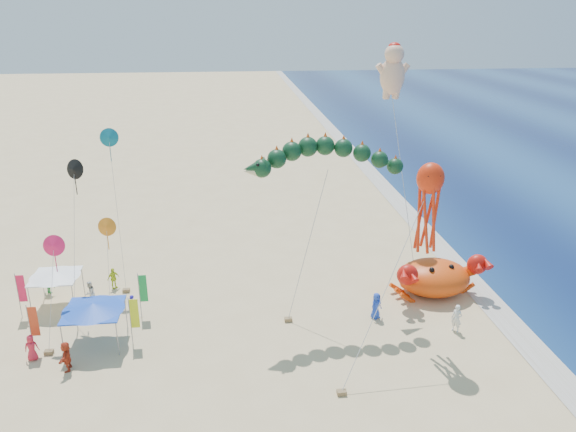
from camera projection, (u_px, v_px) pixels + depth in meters
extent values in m
plane|color=#D1B784|center=(321.00, 317.00, 37.12)|extent=(320.00, 320.00, 0.00)
plane|color=silver|center=(494.00, 307.00, 38.34)|extent=(320.00, 320.00, 0.00)
ellipsoid|color=#E3440B|center=(434.00, 277.00, 39.93)|extent=(5.88, 5.17, 2.46)
sphere|color=#B6130B|center=(401.00, 272.00, 38.31)|extent=(1.46, 1.46, 1.46)
sphere|color=black|center=(429.00, 269.00, 38.67)|extent=(0.38, 0.38, 0.38)
sphere|color=#B6130B|center=(479.00, 268.00, 38.87)|extent=(1.46, 1.46, 1.46)
sphere|color=black|center=(450.00, 268.00, 38.83)|extent=(0.38, 0.38, 0.38)
cone|color=black|center=(251.00, 163.00, 34.25)|extent=(1.42, 1.05, 1.16)
cylinder|color=#B2B2B2|center=(308.00, 246.00, 35.77)|extent=(2.71, 1.53, 9.64)
cube|color=olive|center=(288.00, 319.00, 36.61)|extent=(0.50, 0.35, 0.25)
ellipsoid|color=#FABE99|center=(392.00, 76.00, 42.25)|extent=(1.89, 1.56, 2.78)
sphere|color=#FABE99|center=(394.00, 54.00, 41.53)|extent=(1.45, 1.45, 1.45)
ellipsoid|color=red|center=(395.00, 47.00, 41.43)|extent=(0.94, 0.94, 0.66)
cylinder|color=#B2B2B2|center=(404.00, 185.00, 42.16)|extent=(1.05, 6.02, 13.19)
cube|color=olive|center=(416.00, 282.00, 41.71)|extent=(0.50, 0.35, 0.25)
ellipsoid|color=red|center=(430.00, 178.00, 31.73)|extent=(1.59, 1.43, 1.83)
cylinder|color=#B2B2B2|center=(387.00, 286.00, 30.76)|extent=(5.90, 5.38, 9.51)
cube|color=olive|center=(342.00, 393.00, 29.61)|extent=(0.50, 0.35, 0.25)
cylinder|color=gray|center=(63.00, 342.00, 32.36)|extent=(0.06, 0.06, 2.20)
cylinder|color=gray|center=(117.00, 339.00, 32.68)|extent=(0.06, 0.06, 2.20)
cylinder|color=gray|center=(76.00, 315.00, 35.25)|extent=(0.06, 0.06, 2.20)
cylinder|color=gray|center=(126.00, 312.00, 35.56)|extent=(0.06, 0.06, 2.20)
cube|color=blue|center=(94.00, 310.00, 33.57)|extent=(3.33, 3.33, 0.08)
cone|color=blue|center=(93.00, 306.00, 33.49)|extent=(3.66, 3.66, 0.45)
cylinder|color=gray|center=(30.00, 302.00, 36.76)|extent=(0.06, 0.06, 2.20)
cylinder|color=gray|center=(73.00, 300.00, 37.04)|extent=(0.06, 0.06, 2.20)
cylinder|color=gray|center=(43.00, 283.00, 39.34)|extent=(0.06, 0.06, 2.20)
cylinder|color=gray|center=(83.00, 281.00, 39.62)|extent=(0.06, 0.06, 2.20)
cube|color=white|center=(55.00, 276.00, 37.80)|extent=(3.00, 3.00, 0.08)
cone|color=white|center=(55.00, 273.00, 37.71)|extent=(3.30, 3.30, 0.45)
cylinder|color=gray|center=(131.00, 321.00, 33.59)|extent=(0.05, 0.05, 3.20)
cube|color=yellow|center=(135.00, 314.00, 33.44)|extent=(0.50, 0.04, 1.90)
cylinder|color=gray|center=(30.00, 329.00, 32.74)|extent=(0.05, 0.05, 3.20)
cube|color=red|center=(34.00, 321.00, 32.59)|extent=(0.50, 0.04, 1.90)
cylinder|color=gray|center=(18.00, 296.00, 36.60)|extent=(0.05, 0.05, 3.20)
cube|color=#F31B4A|center=(22.00, 289.00, 36.45)|extent=(0.50, 0.04, 1.90)
cylinder|color=gray|center=(140.00, 295.00, 36.61)|extent=(0.05, 0.05, 3.20)
cube|color=green|center=(143.00, 288.00, 36.47)|extent=(0.50, 0.04, 1.90)
imported|color=blue|center=(376.00, 306.00, 36.78)|extent=(1.04, 0.97, 1.78)
imported|color=red|center=(32.00, 348.00, 32.37)|extent=(0.84, 0.60, 1.60)
imported|color=#C9DE27|center=(113.00, 278.00, 40.75)|extent=(0.95, 0.92, 1.59)
imported|color=silver|center=(457.00, 318.00, 35.22)|extent=(0.78, 0.77, 1.82)
imported|color=#287A34|center=(49.00, 283.00, 40.04)|extent=(1.21, 1.11, 1.63)
imported|color=#B8361D|center=(66.00, 356.00, 31.43)|extent=(0.59, 1.66, 1.76)
imported|color=#261EB0|center=(132.00, 306.00, 36.87)|extent=(0.46, 0.63, 1.61)
imported|color=silver|center=(90.00, 293.00, 38.54)|extent=(0.91, 1.01, 1.69)
cone|color=orange|center=(106.00, 227.00, 38.75)|extent=(1.30, 0.51, 1.32)
cylinder|color=#B2B2B2|center=(110.00, 269.00, 38.23)|extent=(0.55, 3.04, 4.79)
cube|color=olive|center=(113.00, 311.00, 37.69)|extent=(0.50, 0.35, 0.25)
cone|color=#F61B58|center=(53.00, 246.00, 33.46)|extent=(1.30, 0.51, 1.32)
cylinder|color=#B2B2B2|center=(58.00, 301.00, 33.09)|extent=(0.55, 3.04, 5.65)
cube|color=olive|center=(62.00, 357.00, 32.69)|extent=(0.50, 0.35, 0.25)
cone|color=black|center=(74.00, 169.00, 35.93)|extent=(1.30, 0.51, 1.32)
cylinder|color=#B2B2B2|center=(82.00, 246.00, 36.19)|extent=(0.55, 3.04, 9.29)
cube|color=olive|center=(89.00, 321.00, 36.42)|extent=(0.50, 0.35, 0.25)
cone|color=#0B647A|center=(109.00, 137.00, 39.08)|extent=(1.30, 0.51, 1.32)
cylinder|color=#B2B2B2|center=(117.00, 217.00, 39.56)|extent=(0.55, 3.04, 10.53)
cube|color=olive|center=(124.00, 293.00, 40.01)|extent=(0.50, 0.35, 0.25)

